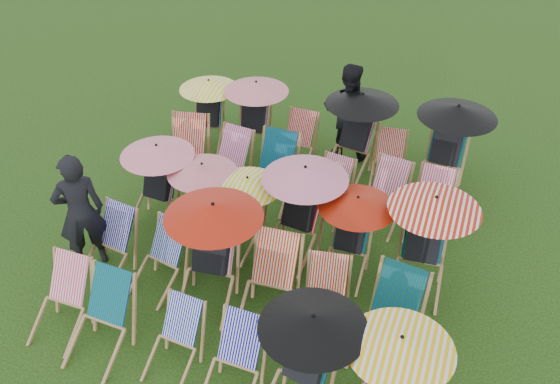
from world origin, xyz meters
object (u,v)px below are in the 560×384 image
(deckchair_5, at_px, (389,383))
(deckchair_29, at_px, (447,147))
(deckchair_0, at_px, (60,302))
(person_rear, at_px, (347,111))
(person_left, at_px, (80,212))

(deckchair_5, xyz_separation_m, deckchair_29, (-0.06, 4.63, 0.08))
(deckchair_0, distance_m, deckchair_29, 6.11)
(deckchair_0, bearing_deg, deckchair_29, 50.33)
(deckchair_0, height_order, deckchair_29, deckchair_29)
(deckchair_29, height_order, person_rear, person_rear)
(deckchair_0, distance_m, person_rear, 5.53)
(deckchair_29, relative_size, person_rear, 0.84)
(deckchair_0, xyz_separation_m, deckchair_29, (3.94, 4.66, 0.31))
(deckchair_0, distance_m, person_left, 1.28)
(deckchair_5, relative_size, person_rear, 0.76)
(deckchair_5, xyz_separation_m, person_left, (-4.40, 1.10, 0.20))
(deckchair_29, relative_size, person_left, 0.81)
(deckchair_29, height_order, person_left, person_left)
(deckchair_5, xyz_separation_m, person_rear, (-1.80, 5.02, 0.17))
(deckchair_0, relative_size, person_rear, 0.53)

